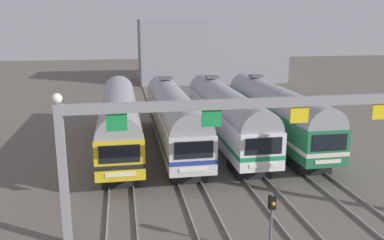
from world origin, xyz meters
TOP-DOWN VIEW (x-y plane):
  - ground_plane at (0.00, 0.00)m, footprint 160.00×160.00m
  - track_bed at (0.00, 17.00)m, footprint 14.11×70.00m
  - commuter_train_yellow at (-6.30, -0.01)m, footprint 2.88×18.06m
  - commuter_train_silver at (-2.10, -0.00)m, footprint 2.88×18.06m
  - commuter_train_white at (2.10, -0.00)m, footprint 2.88×18.06m
  - commuter_train_green at (6.30, -0.00)m, footprint 2.88×18.06m
  - catenary_gantry at (0.00, -13.50)m, footprint 17.85×0.44m
  - yard_signal_mast at (0.00, -15.92)m, footprint 0.28×0.35m
  - maintenance_building at (9.06, 36.64)m, footprint 24.00×10.00m

SIDE VIEW (x-z plane):
  - ground_plane at x=0.00m, z-range 0.00..0.00m
  - track_bed at x=0.00m, z-range 0.00..0.15m
  - yard_signal_mast at x=0.00m, z-range 0.56..3.38m
  - commuter_train_yellow at x=-6.30m, z-range 0.30..5.07m
  - commuter_train_silver at x=-2.10m, z-range 0.16..5.21m
  - commuter_train_white at x=2.10m, z-range 0.16..5.21m
  - commuter_train_green at x=6.30m, z-range 0.16..5.21m
  - maintenance_building at x=9.06m, z-range 0.00..10.17m
  - catenary_gantry at x=0.00m, z-range 1.64..8.61m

